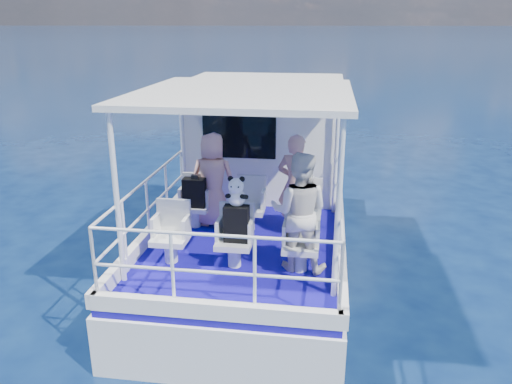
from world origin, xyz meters
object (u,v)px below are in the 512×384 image
Objects in this scene: passenger_port_fwd at (213,180)px; backpack_center at (237,224)px; panda at (236,191)px; passenger_stbd_aft at (299,212)px.

passenger_port_fwd is 1.58m from backpack_center.
passenger_port_fwd is 1.58m from panda.
passenger_port_fwd is at bearing 114.82° from panda.
panda is (-0.83, -0.06, 0.27)m from passenger_stbd_aft.
passenger_port_fwd is at bearing 114.44° from backpack_center.
passenger_stbd_aft is at bearing 138.89° from passenger_port_fwd.
passenger_stbd_aft is 0.85m from backpack_center.
passenger_port_fwd is 2.00m from passenger_stbd_aft.
passenger_stbd_aft reaches higher than panda.
passenger_port_fwd reaches higher than backpack_center.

